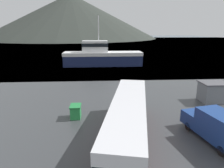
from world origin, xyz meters
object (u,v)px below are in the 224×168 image
object	(u,v)px
tour_bus	(128,119)
fishing_boat	(102,56)
dock_kiosk	(213,92)
storage_bin	(76,111)
small_boat	(113,62)
delivery_van	(218,127)

from	to	relation	value
tour_bus	fishing_boat	size ratio (longest dim) A/B	0.72
fishing_boat	dock_kiosk	size ratio (longest dim) A/B	5.92
tour_bus	fishing_boat	bearing A→B (deg)	104.54
fishing_boat	storage_bin	bearing A→B (deg)	-6.40
storage_bin	dock_kiosk	size ratio (longest dim) A/B	0.45
small_boat	storage_bin	bearing A→B (deg)	-144.00
tour_bus	dock_kiosk	xyz separation A→B (m)	(11.13, 8.03, -0.64)
storage_bin	delivery_van	bearing A→B (deg)	-24.43
small_boat	tour_bus	bearing A→B (deg)	-135.66
fishing_boat	tour_bus	bearing A→B (deg)	2.02
fishing_boat	small_boat	xyz separation A→B (m)	(2.80, 2.44, -1.77)
dock_kiosk	storage_bin	bearing A→B (deg)	-167.22
tour_bus	dock_kiosk	size ratio (longest dim) A/B	4.26
delivery_van	fishing_boat	bearing A→B (deg)	92.38
delivery_van	small_boat	distance (m)	36.39
tour_bus	dock_kiosk	distance (m)	13.74
dock_kiosk	small_boat	bearing A→B (deg)	109.79
fishing_boat	storage_bin	xyz separation A→B (m)	(-2.87, -28.54, -1.60)
tour_bus	storage_bin	distance (m)	6.41
tour_bus	delivery_van	size ratio (longest dim) A/B	2.12
tour_bus	dock_kiosk	bearing A→B (deg)	47.65
delivery_van	fishing_boat	world-z (taller)	fishing_boat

